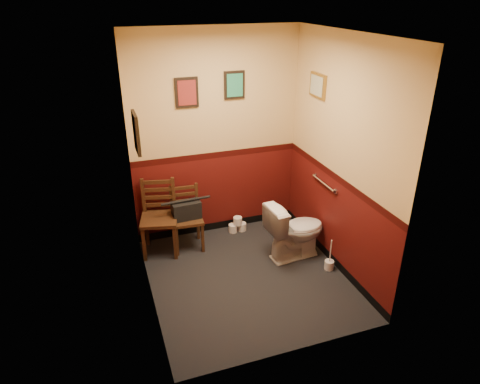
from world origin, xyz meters
name	(u,v)px	position (x,y,z in m)	size (l,w,h in m)	color
floor	(247,277)	(0.00, 0.00, 0.00)	(2.20, 2.40, 0.00)	black
ceiling	(249,34)	(0.00, 0.00, 2.70)	(2.20, 2.40, 0.00)	silver
wall_back	(216,137)	(0.00, 1.20, 1.35)	(2.20, 2.70, 0.00)	#4C0E0C
wall_front	(299,226)	(0.00, -1.20, 1.35)	(2.20, 2.70, 0.00)	#4C0E0C
wall_left	(141,186)	(-1.10, 0.00, 1.35)	(2.40, 2.70, 0.00)	#4C0E0C
wall_right	(340,159)	(1.10, 0.00, 1.35)	(2.40, 2.70, 0.00)	#4C0E0C
grab_bar	(324,183)	(1.07, 0.25, 0.95)	(0.05, 0.56, 0.06)	silver
framed_print_back_a	(187,93)	(-0.35, 1.18, 1.95)	(0.28, 0.04, 0.36)	black
framed_print_back_b	(234,85)	(0.25, 1.18, 2.00)	(0.26, 0.04, 0.34)	black
framed_print_left	(136,133)	(-1.08, 0.10, 1.85)	(0.04, 0.30, 0.38)	black
framed_print_right	(318,85)	(1.08, 0.60, 2.05)	(0.04, 0.34, 0.28)	olive
toilet	(295,230)	(0.72, 0.24, 0.37)	(0.42, 0.75, 0.73)	white
toilet_brush	(329,264)	(1.00, -0.16, 0.07)	(0.11, 0.11, 0.40)	silver
chair_left	(159,217)	(-0.84, 0.93, 0.47)	(0.53, 0.53, 0.94)	#502E18
chair_right	(186,218)	(-0.50, 0.91, 0.41)	(0.41, 0.41, 0.82)	#502E18
handbag	(186,210)	(-0.50, 0.88, 0.54)	(0.37, 0.20, 0.26)	black
tp_stack	(238,225)	(0.24, 1.05, 0.09)	(0.25, 0.13, 0.22)	silver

